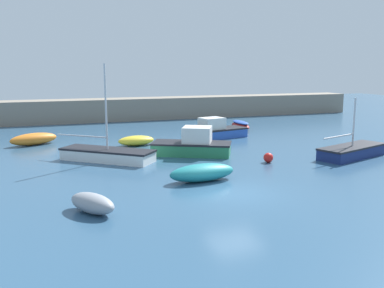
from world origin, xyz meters
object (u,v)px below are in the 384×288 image
(motorboat_with_cabin, at_px, (193,145))
(rowboat_with_red_cover, at_px, (240,125))
(dinghy_near_pier, at_px, (92,203))
(rowboat_white_midwater, at_px, (202,173))
(rowboat_blue_near, at_px, (34,139))
(motorboat_grey_hull, at_px, (215,131))
(sailboat_twin_hulled, at_px, (352,151))
(mooring_buoy_red, at_px, (268,158))
(open_tender_yellow, at_px, (136,141))
(sailboat_tall_mast, at_px, (107,154))

(motorboat_with_cabin, distance_m, rowboat_with_red_cover, 12.97)
(dinghy_near_pier, bearing_deg, rowboat_white_midwater, 85.72)
(rowboat_blue_near, height_order, rowboat_with_red_cover, rowboat_blue_near)
(rowboat_with_red_cover, height_order, motorboat_grey_hull, motorboat_grey_hull)
(sailboat_twin_hulled, xyz_separation_m, mooring_buoy_red, (-5.88, 0.52, -0.10))
(rowboat_blue_near, bearing_deg, rowboat_white_midwater, -82.59)
(motorboat_with_cabin, height_order, rowboat_white_midwater, motorboat_with_cabin)
(rowboat_blue_near, distance_m, open_tender_yellow, 7.74)
(sailboat_twin_hulled, height_order, motorboat_grey_hull, sailboat_twin_hulled)
(motorboat_with_cabin, distance_m, sailboat_tall_mast, 5.68)
(rowboat_with_red_cover, bearing_deg, open_tender_yellow, 119.09)
(motorboat_with_cabin, distance_m, rowboat_blue_near, 12.54)
(rowboat_white_midwater, xyz_separation_m, dinghy_near_pier, (-5.92, -3.00, -0.06))
(rowboat_blue_near, relative_size, dinghy_near_pier, 1.46)
(rowboat_white_midwater, distance_m, sailboat_tall_mast, 7.55)
(rowboat_blue_near, distance_m, rowboat_white_midwater, 16.19)
(motorboat_with_cabin, relative_size, open_tender_yellow, 1.99)
(open_tender_yellow, xyz_separation_m, sailboat_tall_mast, (-2.87, -4.64, 0.04))
(motorboat_with_cabin, height_order, rowboat_blue_near, motorboat_with_cabin)
(dinghy_near_pier, xyz_separation_m, sailboat_tall_mast, (2.11, 9.53, 0.02))
(sailboat_twin_hulled, bearing_deg, rowboat_white_midwater, 172.37)
(sailboat_twin_hulled, bearing_deg, rowboat_with_red_cover, 75.66)
(sailboat_twin_hulled, relative_size, mooring_buoy_red, 9.83)
(open_tender_yellow, xyz_separation_m, mooring_buoy_red, (6.34, -8.50, -0.07))
(rowboat_blue_near, xyz_separation_m, open_tender_yellow, (7.20, -2.84, -0.08))
(motorboat_with_cabin, bearing_deg, rowboat_blue_near, -8.78)
(sailboat_twin_hulled, height_order, mooring_buoy_red, sailboat_twin_hulled)
(sailboat_twin_hulled, bearing_deg, rowboat_blue_near, 130.18)
(motorboat_with_cabin, xyz_separation_m, sailboat_twin_hulled, (9.42, -4.29, -0.28))
(open_tender_yellow, distance_m, sailboat_tall_mast, 5.45)
(rowboat_blue_near, height_order, rowboat_white_midwater, same)
(sailboat_twin_hulled, distance_m, sailboat_tall_mast, 15.71)
(sailboat_tall_mast, bearing_deg, rowboat_white_midwater, -19.32)
(rowboat_with_red_cover, distance_m, mooring_buoy_red, 14.48)
(sailboat_tall_mast, bearing_deg, motorboat_with_cabin, 39.53)
(sailboat_twin_hulled, xyz_separation_m, motorboat_grey_hull, (-5.42, 10.02, 0.21))
(motorboat_with_cabin, height_order, motorboat_grey_hull, motorboat_with_cabin)
(open_tender_yellow, bearing_deg, mooring_buoy_red, 122.54)
(rowboat_white_midwater, bearing_deg, mooring_buoy_red, 22.36)
(motorboat_with_cabin, distance_m, open_tender_yellow, 5.51)
(motorboat_with_cabin, relative_size, rowboat_blue_near, 1.48)
(rowboat_with_red_cover, xyz_separation_m, mooring_buoy_red, (-4.87, -13.63, -0.08))
(motorboat_with_cabin, bearing_deg, dinghy_near_pier, 78.83)
(rowboat_white_midwater, bearing_deg, open_tender_yellow, 90.88)
(motorboat_grey_hull, relative_size, mooring_buoy_red, 9.47)
(open_tender_yellow, height_order, sailboat_tall_mast, sailboat_tall_mast)
(dinghy_near_pier, bearing_deg, sailboat_twin_hulled, 75.48)
(open_tender_yellow, relative_size, mooring_buoy_red, 4.71)
(rowboat_blue_near, distance_m, rowboat_with_red_cover, 18.55)
(motorboat_with_cabin, xyz_separation_m, sailboat_tall_mast, (-5.67, 0.09, -0.27))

